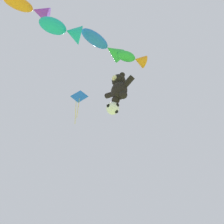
{
  "coord_description": "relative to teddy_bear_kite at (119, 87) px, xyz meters",
  "views": [
    {
      "loc": [
        5.56,
        0.04,
        0.84
      ],
      "look_at": [
        0.89,
        4.92,
        7.26
      ],
      "focal_mm": 28.0,
      "sensor_mm": 36.0,
      "label": 1
    }
  ],
  "objects": [
    {
      "name": "diamond_kite",
      "position": [
        -3.91,
        -0.15,
        1.95
      ],
      "size": [
        1.03,
        1.02,
        3.28
      ],
      "color": "blue"
    },
    {
      "name": "fish_kite_tangerine",
      "position": [
        -0.42,
        -5.68,
        1.09
      ],
      "size": [
        1.41,
        2.1,
        0.73
      ],
      "color": "orange"
    },
    {
      "name": "fish_kite_emerald",
      "position": [
        1.55,
        -0.53,
        0.7
      ],
      "size": [
        1.32,
        1.73,
        0.71
      ],
      "color": "green"
    },
    {
      "name": "fish_kite_teal",
      "position": [
        0.35,
        -4.13,
        0.11
      ],
      "size": [
        1.52,
        2.0,
        0.86
      ],
      "color": "#19ADB2"
    },
    {
      "name": "teddy_bear_kite",
      "position": [
        0.0,
        0.0,
        0.0
      ],
      "size": [
        2.18,
        0.96,
        2.22
      ],
      "color": "black"
    },
    {
      "name": "soccer_ball_kite",
      "position": [
        -0.56,
        0.08,
        -1.25
      ],
      "size": [
        0.81,
        0.81,
        0.75
      ],
      "color": "white"
    },
    {
      "name": "fish_kite_cobalt",
      "position": [
        0.85,
        -2.05,
        0.95
      ],
      "size": [
        1.14,
        2.5,
        0.81
      ],
      "color": "blue"
    }
  ]
}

